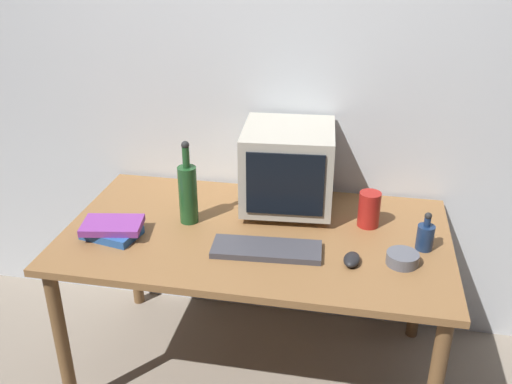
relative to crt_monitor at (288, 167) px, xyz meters
name	(u,v)px	position (x,y,z in m)	size (l,w,h in m)	color
ground_plane	(256,367)	(-0.09, -0.24, -0.92)	(6.00, 6.00, 0.00)	gray
back_wall	(277,75)	(-0.09, 0.26, 0.33)	(4.00, 0.08, 2.50)	silver
desk	(256,248)	(-0.09, -0.24, -0.27)	(1.56, 0.88, 0.73)	olive
crt_monitor	(288,167)	(0.00, 0.00, 0.00)	(0.41, 0.41, 0.37)	#B2AD9E
keyboard	(267,249)	(-0.02, -0.38, -0.18)	(0.42, 0.15, 0.02)	#3F3F47
computer_mouse	(352,259)	(0.30, -0.40, -0.17)	(0.06, 0.10, 0.04)	black
bottle_tall	(188,192)	(-0.39, -0.20, -0.06)	(0.08, 0.08, 0.36)	#1E4C23
bottle_short	(425,236)	(0.57, -0.24, -0.14)	(0.07, 0.07, 0.16)	navy
book_stack	(112,229)	(-0.66, -0.38, -0.16)	(0.26, 0.20, 0.06)	#28569E
cd_spindle	(402,259)	(0.48, -0.37, -0.17)	(0.12, 0.12, 0.04)	#595B66
metal_canister	(369,209)	(0.35, -0.10, -0.12)	(0.09, 0.09, 0.15)	#A51E19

